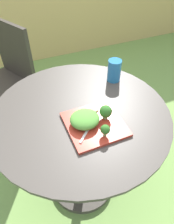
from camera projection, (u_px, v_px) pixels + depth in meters
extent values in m
plane|color=#70994C|center=(82.00, 183.00, 1.55)|extent=(12.00, 12.00, 0.00)
cylinder|color=#423D38|center=(80.00, 113.00, 1.04)|extent=(0.90, 0.90, 0.02)
cylinder|color=#423D38|center=(81.00, 153.00, 1.29)|extent=(0.06, 0.06, 0.68)
cylinder|color=#423D38|center=(82.00, 182.00, 1.54)|extent=(0.44, 0.44, 0.04)
cube|color=#332D28|center=(0.00, 87.00, 1.68)|extent=(0.59, 0.59, 0.03)
cube|color=#332D28|center=(14.00, 51.00, 1.63)|extent=(0.22, 0.38, 0.45)
cylinder|color=#332D28|center=(2.00, 129.00, 1.65)|extent=(0.02, 0.02, 0.43)
cylinder|color=#332D28|center=(12.00, 90.00, 2.02)|extent=(0.02, 0.02, 0.43)
cylinder|color=#332D28|center=(37.00, 105.00, 1.85)|extent=(0.02, 0.02, 0.43)
cube|color=#AD3323|center=(95.00, 124.00, 0.96)|extent=(0.26, 0.26, 0.01)
cylinder|color=#236BA8|center=(114.00, 71.00, 1.19)|extent=(0.08, 0.08, 0.13)
cylinder|color=#1E5B8F|center=(114.00, 73.00, 1.20)|extent=(0.07, 0.07, 0.09)
cube|color=silver|center=(86.00, 134.00, 0.91)|extent=(0.09, 0.08, 0.00)
cube|color=silver|center=(92.00, 122.00, 0.96)|extent=(0.05, 0.05, 0.00)
ellipsoid|color=#519338|center=(85.00, 119.00, 0.94)|extent=(0.14, 0.13, 0.05)
cylinder|color=#99B770|center=(105.00, 117.00, 0.98)|extent=(0.02, 0.02, 0.02)
sphere|color=#2D6623|center=(106.00, 111.00, 0.95)|extent=(0.06, 0.06, 0.06)
cylinder|color=#99B770|center=(105.00, 134.00, 0.90)|extent=(0.01, 0.01, 0.02)
sphere|color=#2D6623|center=(105.00, 129.00, 0.88)|extent=(0.04, 0.04, 0.04)
cylinder|color=#8EB766|center=(94.00, 109.00, 1.02)|extent=(0.04, 0.04, 0.01)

